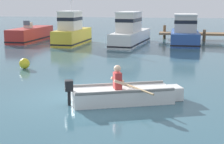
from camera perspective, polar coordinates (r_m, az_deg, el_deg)
ground_plane at (r=11.70m, az=-4.71°, el=-4.06°), size 120.00×120.00×0.00m
wooden_dock at (r=30.10m, az=17.68°, el=5.87°), size 10.43×1.64×1.14m
rowboat_with_person at (r=11.02m, az=2.00°, el=-3.64°), size 3.60×2.18×1.19m
moored_boat_red at (r=29.16m, az=-13.02°, el=5.95°), size 1.72×5.94×1.65m
moored_boat_yellow at (r=26.21m, az=-6.54°, el=6.47°), size 1.84×4.81×3.74m
moored_boat_white at (r=25.90m, az=2.98°, el=6.41°), size 2.43×6.64×2.41m
moored_boat_blue at (r=26.82m, az=11.73°, el=6.22°), size 2.04×5.58×2.23m
mooring_buoy at (r=17.00m, az=-14.01°, el=1.34°), size 0.49×0.49×0.49m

